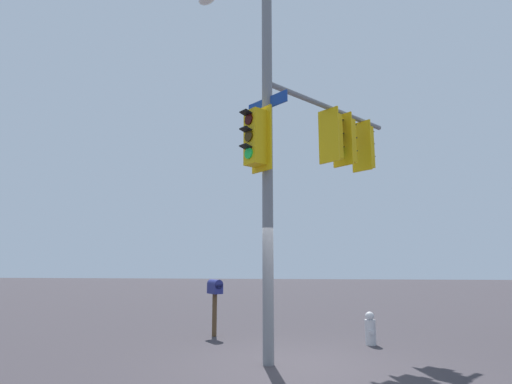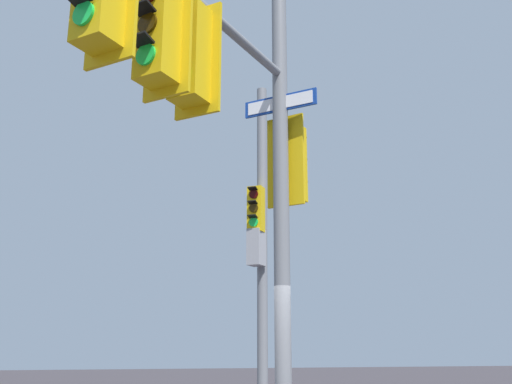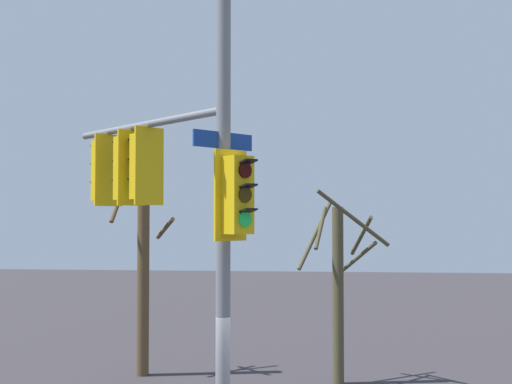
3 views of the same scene
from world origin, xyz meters
TOP-DOWN VIEW (x-y plane):
  - main_signal_pole_assembly at (-1.07, 0.23)m, footprint 3.69×4.91m
  - bare_tree_behind_pole at (1.64, 6.13)m, footprint 2.17×2.17m
  - bare_tree_across_street at (-3.24, 6.54)m, footprint 1.64×1.41m

SIDE VIEW (x-z plane):
  - bare_tree_behind_pole at x=1.64m, z-range 0.10..4.66m
  - bare_tree_across_street at x=-3.24m, z-range 0.15..5.59m
  - main_signal_pole_assembly at x=-1.07m, z-range 0.36..9.40m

